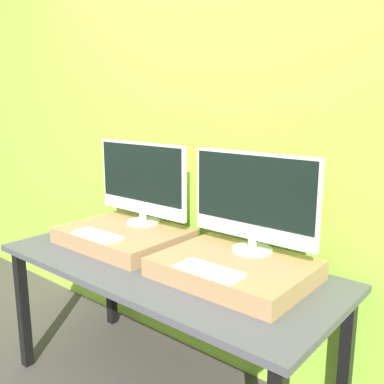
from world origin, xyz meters
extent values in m
cube|color=#8CC638|center=(0.00, 0.79, 1.30)|extent=(8.00, 0.04, 2.60)
cube|color=#47474C|center=(0.00, 0.36, 0.69)|extent=(1.65, 0.72, 0.03)
cube|color=black|center=(-0.76, 0.06, 0.34)|extent=(0.05, 0.05, 0.67)
cube|color=black|center=(-0.76, 0.66, 0.34)|extent=(0.05, 0.05, 0.67)
cube|color=black|center=(0.76, 0.66, 0.34)|extent=(0.05, 0.05, 0.67)
cube|color=#99754C|center=(-0.35, 0.43, 0.74)|extent=(0.63, 0.48, 0.08)
cylinder|color=silver|center=(-0.35, 0.57, 0.79)|extent=(0.18, 0.18, 0.01)
cylinder|color=silver|center=(-0.35, 0.57, 0.82)|extent=(0.04, 0.04, 0.04)
cube|color=silver|center=(-0.35, 0.57, 1.03)|extent=(0.61, 0.02, 0.38)
cube|color=black|center=(-0.35, 0.56, 1.06)|extent=(0.58, 0.00, 0.30)
cube|color=silver|center=(-0.35, 0.56, 0.87)|extent=(0.60, 0.00, 0.06)
cube|color=silver|center=(-0.35, 0.26, 0.79)|extent=(0.27, 0.11, 0.01)
cube|color=#B2B2B7|center=(-0.35, 0.26, 0.80)|extent=(0.26, 0.10, 0.00)
cube|color=#99754C|center=(0.35, 0.43, 0.74)|extent=(0.63, 0.48, 0.08)
cylinder|color=silver|center=(0.35, 0.57, 0.79)|extent=(0.18, 0.18, 0.01)
cylinder|color=silver|center=(0.35, 0.57, 0.82)|extent=(0.04, 0.04, 0.04)
cube|color=silver|center=(0.35, 0.57, 1.03)|extent=(0.61, 0.02, 0.38)
cube|color=black|center=(0.35, 0.56, 1.06)|extent=(0.58, 0.00, 0.30)
cube|color=silver|center=(0.35, 0.56, 0.87)|extent=(0.60, 0.00, 0.06)
cube|color=silver|center=(0.35, 0.26, 0.79)|extent=(0.27, 0.11, 0.01)
cube|color=#B2B2B7|center=(0.35, 0.26, 0.80)|extent=(0.26, 0.10, 0.00)
camera|label=1|loc=(1.30, -0.99, 1.44)|focal=40.00mm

